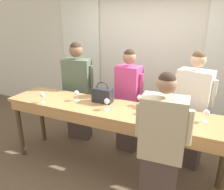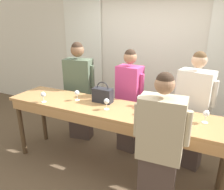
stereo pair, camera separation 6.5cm
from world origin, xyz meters
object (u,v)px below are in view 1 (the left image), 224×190
object	(u,v)px
wine_glass_back_left	(107,102)
guest_pink_top	(128,101)
guest_cream_sweater	(192,111)
tasting_bar	(109,116)
wine_glass_center_right	(140,98)
guest_olive_jacket	(78,92)
host_pouring	(161,152)
wine_bottle	(156,113)
wine_glass_front_right	(175,106)
wine_glass_center_mid	(147,105)
wine_glass_front_left	(206,113)
wine_glass_front_mid	(76,93)
wine_glass_center_left	(42,95)
handbag	(102,95)

from	to	relation	value
wine_glass_back_left	guest_pink_top	world-z (taller)	guest_pink_top
guest_pink_top	guest_cream_sweater	distance (m)	0.95
tasting_bar	wine_glass_center_right	world-z (taller)	wine_glass_center_right
guest_olive_jacket	guest_cream_sweater	bearing A→B (deg)	-0.00
guest_olive_jacket	tasting_bar	bearing A→B (deg)	-35.55
wine_glass_back_left	host_pouring	xyz separation A→B (m)	(0.81, -0.44, -0.25)
wine_bottle	wine_glass_back_left	world-z (taller)	wine_bottle
wine_glass_front_right	guest_olive_jacket	xyz separation A→B (m)	(-1.70, 0.48, -0.20)
wine_glass_center_mid	wine_glass_front_left	bearing A→B (deg)	4.49
wine_glass_front_mid	wine_glass_center_mid	world-z (taller)	same
wine_glass_front_mid	wine_glass_front_right	distance (m)	1.35
wine_glass_center_mid	guest_olive_jacket	bearing A→B (deg)	156.75
wine_glass_center_mid	wine_bottle	bearing A→B (deg)	-52.41
wine_glass_center_right	guest_cream_sweater	world-z (taller)	guest_cream_sweater
wine_glass_front_mid	guest_cream_sweater	xyz separation A→B (m)	(1.52, 0.58, -0.23)
guest_olive_jacket	guest_pink_top	xyz separation A→B (m)	(0.93, 0.00, -0.03)
wine_glass_center_left	guest_cream_sweater	xyz separation A→B (m)	(1.90, 0.84, -0.23)
wine_glass_front_mid	wine_glass_center_mid	xyz separation A→B (m)	(1.04, -0.02, 0.00)
wine_bottle	guest_cream_sweater	xyz separation A→B (m)	(0.32, 0.81, -0.25)
wine_glass_front_right	handbag	bearing A→B (deg)	179.91
wine_bottle	wine_glass_center_right	size ratio (longest dim) A/B	2.20
wine_glass_center_left	guest_pink_top	world-z (taller)	guest_pink_top
wine_glass_front_left	wine_glass_back_left	xyz separation A→B (m)	(-1.17, -0.14, 0.00)
handbag	guest_cream_sweater	xyz separation A→B (m)	(1.16, 0.48, -0.23)
wine_glass_center_right	handbag	bearing A→B (deg)	-168.57
wine_glass_front_mid	guest_cream_sweater	distance (m)	1.64
wine_glass_front_left	wine_glass_back_left	bearing A→B (deg)	-172.99
host_pouring	wine_glass_center_right	bearing A→B (deg)	122.01
wine_glass_front_mid	wine_glass_center_right	size ratio (longest dim) A/B	1.00
wine_bottle	guest_pink_top	distance (m)	1.05
wine_glass_front_mid	wine_glass_center_left	size ratio (longest dim) A/B	1.00
wine_glass_front_mid	guest_olive_jacket	xyz separation A→B (m)	(-0.35, 0.58, -0.21)
wine_glass_center_left	wine_bottle	bearing A→B (deg)	1.07
wine_glass_front_left	guest_olive_jacket	size ratio (longest dim) A/B	0.08
wine_glass_back_left	wine_glass_front_right	bearing A→B (deg)	14.12
wine_glass_center_left	wine_glass_center_right	distance (m)	1.33
wine_glass_front_left	guest_cream_sweater	xyz separation A→B (m)	(-0.18, 0.54, -0.23)
handbag	guest_olive_jacket	world-z (taller)	guest_olive_jacket
guest_pink_top	host_pouring	size ratio (longest dim) A/B	1.01
wine_glass_back_left	guest_olive_jacket	bearing A→B (deg)	142.10
handbag	wine_glass_center_left	world-z (taller)	handbag
wine_glass_back_left	guest_pink_top	distance (m)	0.73
guest_cream_sweater	host_pouring	size ratio (longest dim) A/B	1.03
tasting_bar	host_pouring	bearing A→B (deg)	-31.61
wine_glass_back_left	guest_cream_sweater	world-z (taller)	guest_cream_sweater
wine_glass_center_right	wine_glass_center_mid	bearing A→B (deg)	-52.64
tasting_bar	wine_bottle	world-z (taller)	wine_bottle
tasting_bar	wine_glass_front_mid	world-z (taller)	wine_glass_front_mid
guest_olive_jacket	wine_glass_center_left	bearing A→B (deg)	-91.88
wine_glass_front_mid	wine_glass_center_left	xyz separation A→B (m)	(-0.38, -0.26, 0.00)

